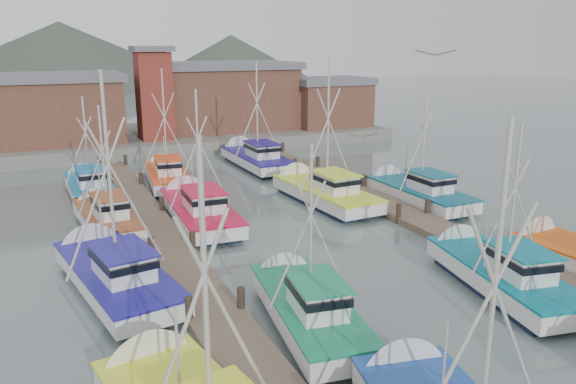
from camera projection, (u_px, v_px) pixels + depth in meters
name	position (u px, v px, depth m)	size (l,w,h in m)	color
ground	(352.00, 272.00, 25.32)	(260.00, 260.00, 0.00)	#546563
dock_left	(177.00, 261.00, 26.06)	(2.30, 46.00, 1.50)	#4E3C30
dock_right	(423.00, 223.00, 31.61)	(2.30, 46.00, 1.50)	#4E3C30
quay	(169.00, 137.00, 57.77)	(44.00, 16.00, 1.20)	gray
shed_left	(50.00, 108.00, 50.68)	(12.72, 8.48, 6.20)	brown
shed_center	(223.00, 95.00, 59.10)	(14.84, 9.54, 6.90)	brown
shed_right	(329.00, 102.00, 61.04)	(8.48, 6.36, 5.20)	brown
lookout_tower	(154.00, 92.00, 52.18)	(3.60, 3.60, 8.50)	maroon
distant_hills	(30.00, 88.00, 128.27)	(175.00, 140.00, 42.00)	#3E463B
boat_4	(304.00, 305.00, 20.62)	(3.54, 8.42, 7.46)	#0E1B31
boat_5	(496.00, 272.00, 23.65)	(4.16, 9.07, 7.73)	#0E1B31
boat_6	(112.00, 272.00, 23.55)	(4.47, 9.85, 9.90)	#0E1B31
boat_8	(198.00, 209.00, 32.54)	(3.49, 9.66, 8.47)	#0E1B31
boat_9	(321.00, 191.00, 36.42)	(4.04, 9.86, 10.05)	#0E1B31
boat_10	(106.00, 217.00, 31.01)	(3.17, 8.26, 7.52)	#0E1B31
boat_11	(414.00, 192.00, 36.39)	(3.36, 9.00, 8.09)	#0E1B31
boat_12	(167.00, 175.00, 40.89)	(3.55, 8.62, 8.98)	#0E1B31
boat_13	(254.00, 158.00, 46.98)	(3.92, 10.13, 9.59)	#0E1B31
boat_14	(89.00, 187.00, 37.56)	(3.11, 8.48, 7.41)	#0E1B31
gull_near	(436.00, 54.00, 18.26)	(1.55, 0.65, 0.24)	gray
gull_far	(364.00, 136.00, 26.49)	(1.54, 0.66, 0.24)	gray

